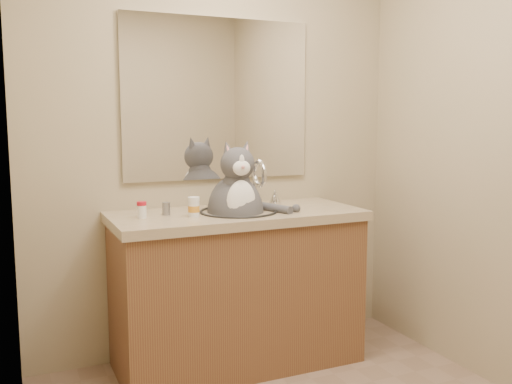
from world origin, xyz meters
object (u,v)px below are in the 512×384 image
pill_bottle_redcap (142,210)px  grey_canister (166,209)px  cat (236,206)px  pill_bottle_orange (194,207)px

pill_bottle_redcap → grey_canister: (0.14, 0.04, -0.01)m
cat → grey_canister: size_ratio=8.99×
pill_bottle_redcap → grey_canister: 0.14m
cat → pill_bottle_orange: bearing=-166.0°
pill_bottle_redcap → grey_canister: pill_bottle_redcap is taller
pill_bottle_redcap → pill_bottle_orange: pill_bottle_orange is taller
pill_bottle_redcap → pill_bottle_orange: bearing=-15.4°
pill_bottle_orange → pill_bottle_redcap: bearing=164.6°
cat → pill_bottle_redcap: bearing=-178.0°
cat → grey_canister: 0.37m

